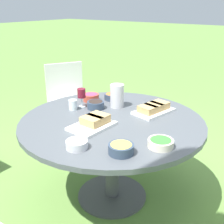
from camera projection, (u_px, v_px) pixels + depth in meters
The scene contains 14 objects.
ground_plane at pixel (112, 195), 2.40m from camera, with size 40.00×40.00×0.00m, color #668E42.
dining_table at pixel (112, 131), 2.18m from camera, with size 1.40×1.40×0.71m.
chair_near_left at pixel (68, 96), 3.27m from camera, with size 0.58×0.59×0.89m.
water_pitcher at pixel (117, 96), 2.36m from camera, with size 0.12×0.12×0.20m.
wine_glass at pixel (82, 94), 2.36m from camera, with size 0.07×0.07×0.16m.
platter_bread_main at pixel (94, 122), 2.01m from camera, with size 0.23×0.33×0.08m.
platter_charcuterie at pixel (154, 109), 2.26m from camera, with size 0.26×0.36×0.07m.
bowl_fries at pixel (121, 148), 1.65m from camera, with size 0.15×0.15×0.06m.
bowl_salad at pixel (161, 143), 1.72m from camera, with size 0.16×0.16×0.05m.
bowl_olives at pixel (96, 105), 2.35m from camera, with size 0.14×0.14×0.06m.
bowl_dip_red at pixel (91, 97), 2.53m from camera, with size 0.14×0.14×0.07m.
bowl_dip_cream at pixel (77, 144), 1.71m from camera, with size 0.13×0.13×0.05m.
bowl_roasted_veg at pixel (112, 96), 2.57m from camera, with size 0.14×0.14×0.06m.
cup_water_near at pixel (73, 105), 2.32m from camera, with size 0.07×0.07×0.09m.
Camera 1 is at (-1.16, 1.59, 1.54)m, focal length 45.00 mm.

